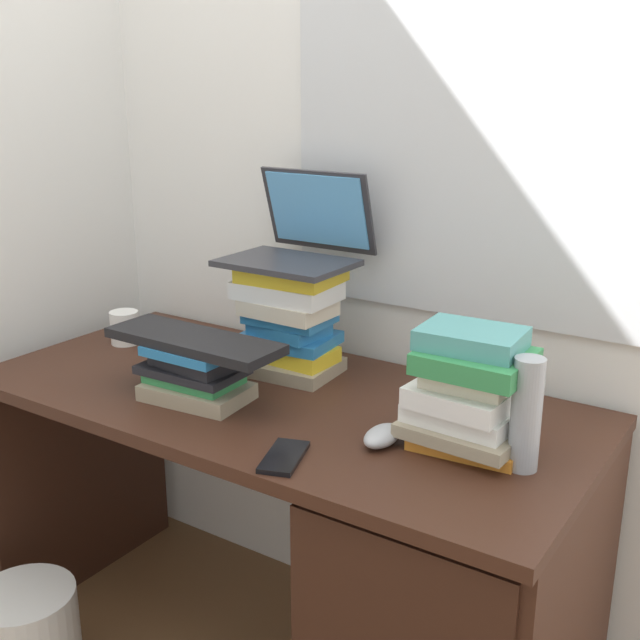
# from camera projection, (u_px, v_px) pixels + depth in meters

# --- Properties ---
(wall_back) EXTENTS (6.00, 0.06, 2.60)m
(wall_back) POSITION_uv_depth(u_px,v_px,m) (366.00, 133.00, 1.93)
(wall_back) COLOR white
(wall_back) RESTS_ON ground
(wall_left) EXTENTS (0.05, 6.00, 2.60)m
(wall_left) POSITION_uv_depth(u_px,v_px,m) (20.00, 129.00, 2.07)
(wall_left) COLOR silver
(wall_left) RESTS_ON ground
(desk) EXTENTS (1.43, 0.66, 0.74)m
(desk) POSITION_uv_depth(u_px,v_px,m) (409.00, 579.00, 1.68)
(desk) COLOR #381E14
(desk) RESTS_ON ground
(book_stack_tall) EXTENTS (0.25, 0.19, 0.27)m
(book_stack_tall) POSITION_uv_depth(u_px,v_px,m) (289.00, 319.00, 1.89)
(book_stack_tall) COLOR gray
(book_stack_tall) RESTS_ON desk
(book_stack_keyboard_riser) EXTENTS (0.26, 0.19, 0.13)m
(book_stack_keyboard_riser) POSITION_uv_depth(u_px,v_px,m) (196.00, 372.00, 1.76)
(book_stack_keyboard_riser) COLOR gray
(book_stack_keyboard_riser) RESTS_ON desk
(book_stack_side) EXTENTS (0.24, 0.22, 0.24)m
(book_stack_side) POSITION_uv_depth(u_px,v_px,m) (469.00, 393.00, 1.51)
(book_stack_side) COLOR orange
(book_stack_side) RESTS_ON desk
(laptop) EXTENTS (0.30, 0.27, 0.21)m
(laptop) POSITION_uv_depth(u_px,v_px,m) (300.00, 240.00, 1.89)
(laptop) COLOR #2D2D33
(laptop) RESTS_ON book_stack_tall
(keyboard) EXTENTS (0.42, 0.14, 0.02)m
(keyboard) POSITION_uv_depth(u_px,v_px,m) (194.00, 341.00, 1.74)
(keyboard) COLOR black
(keyboard) RESTS_ON book_stack_keyboard_riser
(computer_mouse) EXTENTS (0.06, 0.10, 0.04)m
(computer_mouse) POSITION_uv_depth(u_px,v_px,m) (382.00, 436.00, 1.55)
(computer_mouse) COLOR #A5A8AD
(computer_mouse) RESTS_ON desk
(mug) EXTENTS (0.11, 0.08, 0.09)m
(mug) POSITION_uv_depth(u_px,v_px,m) (125.00, 328.00, 2.13)
(mug) COLOR white
(mug) RESTS_ON desk
(water_bottle) EXTENTS (0.06, 0.06, 0.22)m
(water_bottle) POSITION_uv_depth(u_px,v_px,m) (526.00, 414.00, 1.42)
(water_bottle) COLOR #999EA5
(water_bottle) RESTS_ON desk
(cell_phone) EXTENTS (0.11, 0.15, 0.01)m
(cell_phone) POSITION_uv_depth(u_px,v_px,m) (284.00, 457.00, 1.49)
(cell_phone) COLOR black
(cell_phone) RESTS_ON desk
(wastebasket) EXTENTS (0.24, 0.24, 0.26)m
(wastebasket) POSITION_uv_depth(u_px,v_px,m) (29.00, 640.00, 1.90)
(wastebasket) COLOR silver
(wastebasket) RESTS_ON ground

